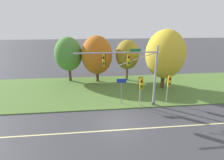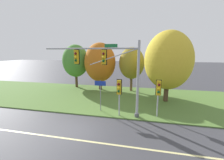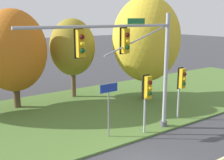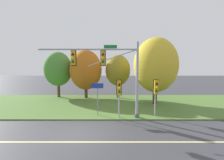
% 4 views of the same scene
% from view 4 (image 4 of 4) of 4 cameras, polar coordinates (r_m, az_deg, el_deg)
% --- Properties ---
extents(ground_plane, '(160.00, 160.00, 0.00)m').
position_cam_4_polar(ground_plane, '(10.92, -11.46, -19.27)').
color(ground_plane, '#3D3D42').
extents(lane_stripe, '(36.00, 0.16, 0.01)m').
position_cam_4_polar(lane_stripe, '(9.85, -12.98, -22.00)').
color(lane_stripe, beige).
rests_on(lane_stripe, ground).
extents(grass_verge, '(48.00, 11.50, 0.10)m').
position_cam_4_polar(grass_verge, '(18.66, -6.28, -8.97)').
color(grass_verge, '#517533').
rests_on(grass_verge, ground).
extents(traffic_signal_mast, '(8.60, 0.49, 6.52)m').
position_cam_4_polar(traffic_signal_mast, '(12.82, -1.00, 4.93)').
color(traffic_signal_mast, '#9EA0A5').
rests_on(traffic_signal_mast, grass_verge).
extents(pedestrian_signal_near_kerb, '(0.46, 0.55, 3.29)m').
position_cam_4_polar(pedestrian_signal_near_kerb, '(13.81, 16.62, -3.50)').
color(pedestrian_signal_near_kerb, '#9EA0A5').
rests_on(pedestrian_signal_near_kerb, grass_verge).
extents(pedestrian_signal_further_along, '(0.46, 0.55, 3.30)m').
position_cam_4_polar(pedestrian_signal_further_along, '(12.77, 2.95, -3.93)').
color(pedestrian_signal_further_along, '#9EA0A5').
rests_on(pedestrian_signal_further_along, grass_verge).
extents(route_sign_post, '(1.08, 0.08, 2.97)m').
position_cam_4_polar(route_sign_post, '(13.74, -5.35, -5.05)').
color(route_sign_post, slate).
rests_on(route_sign_post, grass_verge).
extents(tree_nearest_road, '(4.04, 4.04, 6.70)m').
position_cam_4_polar(tree_nearest_road, '(23.56, -19.59, 3.94)').
color(tree_nearest_road, '#4C3823').
rests_on(tree_nearest_road, grass_verge).
extents(tree_left_of_mast, '(4.55, 4.55, 6.91)m').
position_cam_4_polar(tree_left_of_mast, '(21.81, -9.74, 3.80)').
color(tree_left_of_mast, '#4C3823').
rests_on(tree_left_of_mast, grass_verge).
extents(tree_behind_signpost, '(3.57, 3.57, 6.24)m').
position_cam_4_polar(tree_behind_signpost, '(21.64, 2.46, 3.70)').
color(tree_behind_signpost, brown).
rests_on(tree_behind_signpost, grass_verge).
extents(tree_mid_verge, '(5.17, 5.17, 7.90)m').
position_cam_4_polar(tree_mid_verge, '(18.59, 16.46, 5.46)').
color(tree_mid_verge, '#4C3823').
rests_on(tree_mid_verge, grass_verge).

